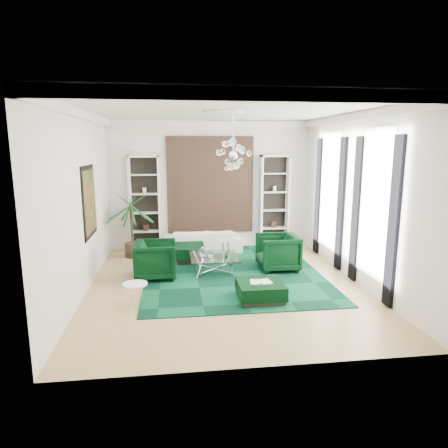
{
  "coord_description": "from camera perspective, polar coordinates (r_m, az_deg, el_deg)",
  "views": [
    {
      "loc": [
        -1.12,
        -8.52,
        3.08
      ],
      "look_at": [
        0.04,
        0.5,
        1.28
      ],
      "focal_mm": 32.0,
      "sensor_mm": 36.0,
      "label": 1
    }
  ],
  "objects": [
    {
      "name": "tapestry",
      "position": [
        12.09,
        -1.97,
        5.58
      ],
      "size": [
        2.5,
        0.06,
        2.8
      ],
      "primitive_type": "cube",
      "color": "black",
      "rests_on": "wall_back"
    },
    {
      "name": "shelving_right",
      "position": [
        12.34,
        7.18,
        3.27
      ],
      "size": [
        0.9,
        0.38,
        2.8
      ],
      "primitive_type": null,
      "color": "white",
      "rests_on": "floor"
    },
    {
      "name": "armchair_left",
      "position": [
        9.53,
        -9.71,
        -5.05
      ],
      "size": [
        0.97,
        0.94,
        0.88
      ],
      "primitive_type": "imported",
      "rotation": [
        0.0,
        0.0,
        1.57
      ],
      "color": "black",
      "rests_on": "floor"
    },
    {
      "name": "window_far",
      "position": [
        10.9,
        14.94,
        4.59
      ],
      "size": [
        0.03,
        1.1,
        2.9
      ],
      "primitive_type": "cube",
      "color": "white",
      "rests_on": "wall_right"
    },
    {
      "name": "ottoman_side",
      "position": [
        10.88,
        -5.45,
        -4.11
      ],
      "size": [
        0.98,
        0.98,
        0.43
      ],
      "primitive_type": "cube",
      "color": "black",
      "rests_on": "floor"
    },
    {
      "name": "curtain_near_a",
      "position": [
        8.09,
        23.07,
        0.11
      ],
      "size": [
        0.07,
        0.3,
        3.25
      ],
      "primitive_type": "cube",
      "color": "black",
      "rests_on": "floor"
    },
    {
      "name": "ottoman_front",
      "position": [
        8.23,
        5.2,
        -9.48
      ],
      "size": [
        0.91,
        0.91,
        0.36
      ],
      "primitive_type": "cube",
      "color": "black",
      "rests_on": "floor"
    },
    {
      "name": "wall_back",
      "position": [
        12.14,
        -1.99,
        5.6
      ],
      "size": [
        6.0,
        0.02,
        3.8
      ],
      "primitive_type": "cube",
      "color": "silver",
      "rests_on": "ground"
    },
    {
      "name": "palm",
      "position": [
        11.3,
        -13.13,
        1.23
      ],
      "size": [
        1.48,
        1.48,
        2.37
      ],
      "primitive_type": null,
      "color": "#1A531E",
      "rests_on": "floor"
    },
    {
      "name": "crown_molding",
      "position": [
        8.62,
        0.17,
        15.31
      ],
      "size": [
        6.0,
        7.0,
        0.18
      ],
      "primitive_type": null,
      "color": "white",
      "rests_on": "ceiling"
    },
    {
      "name": "rug",
      "position": [
        9.91,
        1.16,
        -6.87
      ],
      "size": [
        4.2,
        5.0,
        0.02
      ],
      "primitive_type": "cube",
      "color": "black",
      "rests_on": "floor"
    },
    {
      "name": "curtain_near_b",
      "position": [
        9.45,
        18.35,
        1.91
      ],
      "size": [
        0.07,
        0.3,
        3.25
      ],
      "primitive_type": "cube",
      "color": "black",
      "rests_on": "floor"
    },
    {
      "name": "chandelier",
      "position": [
        8.96,
        1.32,
        9.71
      ],
      "size": [
        0.81,
        0.81,
        0.73
      ],
      "primitive_type": null,
      "color": "white",
      "rests_on": "ceiling"
    },
    {
      "name": "wall_right",
      "position": [
        9.54,
        18.43,
        3.51
      ],
      "size": [
        0.02,
        7.0,
        3.8
      ],
      "primitive_type": "cube",
      "color": "silver",
      "rests_on": "ground"
    },
    {
      "name": "sofa",
      "position": [
        11.73,
        -3.04,
        -2.4
      ],
      "size": [
        2.25,
        0.88,
        0.66
      ],
      "primitive_type": "imported",
      "rotation": [
        0.0,
        0.0,
        3.14
      ],
      "color": "white",
      "rests_on": "floor"
    },
    {
      "name": "curtain_far_a",
      "position": [
        10.2,
        16.33,
        2.68
      ],
      "size": [
        0.07,
        0.3,
        3.25
      ],
      "primitive_type": "cube",
      "color": "black",
      "rests_on": "floor"
    },
    {
      "name": "wall_left",
      "position": [
        8.81,
        -19.66,
        2.84
      ],
      "size": [
        0.02,
        7.0,
        3.8
      ],
      "primitive_type": "cube",
      "color": "silver",
      "rests_on": "ground"
    },
    {
      "name": "wall_front",
      "position": [
        5.27,
        5.13,
        -1.78
      ],
      "size": [
        6.0,
        0.02,
        3.8
      ],
      "primitive_type": "cube",
      "color": "silver",
      "rests_on": "ground"
    },
    {
      "name": "ceiling",
      "position": [
        8.63,
        0.18,
        16.04
      ],
      "size": [
        6.0,
        7.0,
        0.02
      ],
      "primitive_type": "cube",
      "color": "white",
      "rests_on": "ground"
    },
    {
      "name": "window_near",
      "position": [
        8.74,
        20.84,
        2.7
      ],
      "size": [
        0.03,
        1.1,
        2.9
      ],
      "primitive_type": "cube",
      "color": "white",
      "rests_on": "wall_right"
    },
    {
      "name": "shelving_left",
      "position": [
        11.98,
        -11.22,
        2.91
      ],
      "size": [
        0.9,
        0.38,
        2.8
      ],
      "primitive_type": null,
      "color": "white",
      "rests_on": "floor"
    },
    {
      "name": "coffee_table",
      "position": [
        9.89,
        -1.43,
        -5.74
      ],
      "size": [
        1.17,
        1.17,
        0.4
      ],
      "primitive_type": null,
      "color": "white",
      "rests_on": "floor"
    },
    {
      "name": "painting",
      "position": [
        9.39,
        -18.64,
        3.08
      ],
      "size": [
        0.04,
        1.3,
        1.6
      ],
      "primitive_type": "cube",
      "color": "black",
      "rests_on": "wall_left"
    },
    {
      "name": "ceiling_medallion",
      "position": [
        8.92,
        -0.08,
        15.62
      ],
      "size": [
        0.9,
        0.9,
        0.05
      ],
      "primitive_type": "cylinder",
      "color": "white",
      "rests_on": "ceiling"
    },
    {
      "name": "book",
      "position": [
        8.16,
        5.22,
        -8.18
      ],
      "size": [
        0.44,
        0.29,
        0.03
      ],
      "primitive_type": "cube",
      "color": "white",
      "rests_on": "ottoman_front"
    },
    {
      "name": "curtain_far_b",
      "position": [
        11.63,
        13.28,
        3.82
      ],
      "size": [
        0.07,
        0.3,
        3.25
      ],
      "primitive_type": "cube",
      "color": "black",
      "rests_on": "floor"
    },
    {
      "name": "armchair_right",
      "position": [
        10.1,
        7.67,
        -4.02
      ],
      "size": [
        0.98,
        0.96,
        0.9
      ],
      "primitive_type": "imported",
      "rotation": [
        0.0,
        0.0,
        -1.57
      ],
      "color": "black",
      "rests_on": "floor"
    },
    {
      "name": "table_plant",
      "position": [
        9.61,
        0.45,
        -4.32
      ],
      "size": [
        0.12,
        0.1,
        0.22
      ],
      "primitive_type": "imported",
      "color": "#1A531E",
      "rests_on": "coffee_table"
    },
    {
      "name": "floor",
      "position": [
        9.13,
        0.16,
        -8.58
      ],
      "size": [
        6.0,
        7.0,
        0.02
      ],
      "primitive_type": "cube",
      "color": "tan",
      "rests_on": "ground"
    },
    {
      "name": "side_table",
      "position": [
        8.04,
        -12.49,
        -9.89
      ],
      "size": [
        0.47,
        0.47,
        0.45
      ],
      "primitive_type": "cylinder",
      "color": "white",
      "rests_on": "floor"
    }
  ]
}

